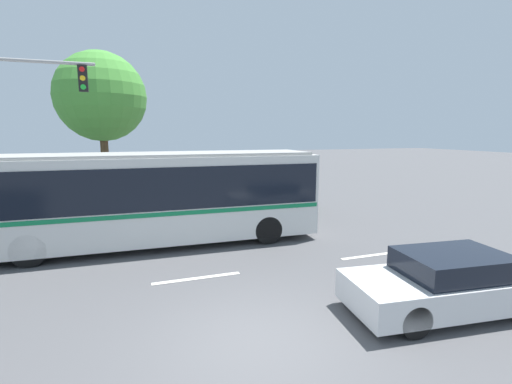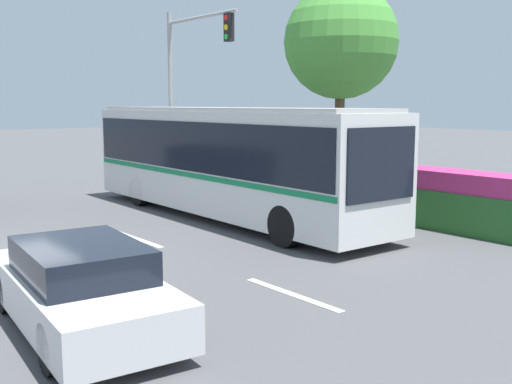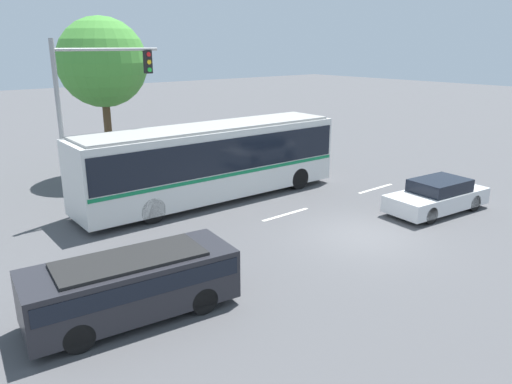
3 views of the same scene
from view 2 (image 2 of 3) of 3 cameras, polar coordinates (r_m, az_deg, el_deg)
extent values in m
plane|color=#4C4C4F|center=(13.80, -22.46, -6.40)|extent=(140.00, 140.00, 0.00)
cube|color=silver|center=(18.01, -2.83, 2.99)|extent=(11.94, 2.83, 2.89)
cube|color=black|center=(17.97, -2.84, 4.45)|extent=(11.71, 2.87, 1.39)
cube|color=#147A47|center=(18.05, -2.82, 1.89)|extent=(11.83, 2.86, 0.14)
cube|color=black|center=(13.53, 11.70, 2.56)|extent=(0.12, 2.14, 1.62)
cube|color=#959592|center=(17.94, -2.86, 7.75)|extent=(11.46, 2.62, 0.10)
cylinder|color=black|center=(15.83, 8.91, -2.20)|extent=(1.01, 0.33, 1.00)
cylinder|color=black|center=(14.33, 2.76, -3.20)|extent=(1.01, 0.33, 1.00)
cylinder|color=black|center=(21.61, -5.58, 0.65)|extent=(1.01, 0.33, 1.00)
cylinder|color=black|center=(20.54, -10.84, 0.14)|extent=(1.01, 0.33, 1.00)
cube|color=silver|center=(9.57, -16.12, -9.28)|extent=(4.67, 2.24, 0.66)
cube|color=black|center=(9.31, -16.06, -6.10)|extent=(2.41, 1.80, 0.49)
cylinder|color=black|center=(10.76, -22.35, -8.62)|extent=(0.69, 0.29, 0.67)
cylinder|color=black|center=(11.13, -14.34, -7.69)|extent=(0.69, 0.29, 0.67)
cylinder|color=black|center=(8.20, -18.59, -13.70)|extent=(0.69, 0.29, 0.67)
cylinder|color=black|center=(8.68, -8.31, -12.10)|extent=(0.69, 0.29, 0.67)
cylinder|color=gray|center=(23.52, -7.96, 8.20)|extent=(0.18, 0.18, 6.71)
cylinder|color=gray|center=(21.97, -5.21, 15.99)|extent=(4.14, 0.12, 0.12)
cube|color=black|center=(20.57, -2.55, 15.14)|extent=(0.30, 0.22, 0.90)
cylinder|color=red|center=(20.54, -2.84, 16.00)|extent=(0.18, 0.02, 0.18)
cylinder|color=yellow|center=(20.50, -2.83, 15.17)|extent=(0.18, 0.02, 0.18)
cylinder|color=green|center=(20.47, -2.82, 14.33)|extent=(0.18, 0.02, 0.18)
cube|color=#286028|center=(17.51, 16.42, -1.33)|extent=(6.69, 1.23, 1.06)
cube|color=#B22D6B|center=(17.40, 16.53, 1.23)|extent=(6.56, 1.17, 0.52)
cylinder|color=brown|center=(23.70, 7.79, 5.06)|extent=(0.38, 0.38, 4.12)
sphere|color=#479338|center=(23.78, 7.96, 13.78)|extent=(4.31, 4.31, 4.31)
cube|color=silver|center=(10.93, 3.40, -9.53)|extent=(2.40, 0.16, 0.01)
cube|color=silver|center=(15.52, -11.09, -4.32)|extent=(2.40, 0.16, 0.01)
camera|label=1|loc=(15.09, -47.94, 7.77)|focal=25.09mm
camera|label=3|loc=(27.00, -53.89, 11.63)|focal=34.38mm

